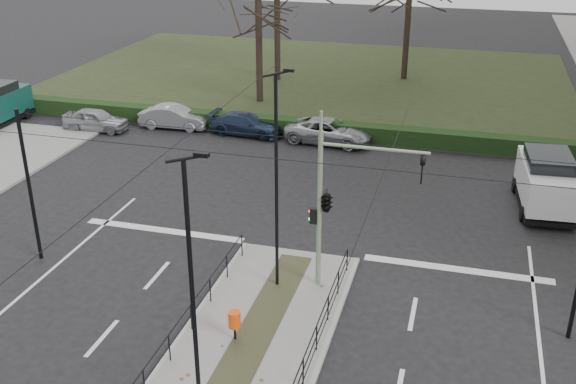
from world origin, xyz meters
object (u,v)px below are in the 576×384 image
traffic_light (329,199)px  parked_car_fourth (329,131)px  parked_car_first (96,120)px  white_van (546,180)px  litter_bin (234,320)px  streetlamp_median_far (277,182)px  bare_tree_near (258,0)px  parked_car_second (174,117)px  streetlamp_median_near (194,302)px  parked_car_third (247,124)px

traffic_light → parked_car_fourth: size_ratio=1.17×
parked_car_first → white_van: (24.88, -4.33, 0.67)m
litter_bin → streetlamp_median_far: streetlamp_median_far is taller
streetlamp_median_far → bare_tree_near: (-7.71, 22.22, 2.62)m
parked_car_second → bare_tree_near: bearing=-29.7°
litter_bin → bare_tree_near: 27.35m
streetlamp_median_far → parked_car_first: bearing=137.6°
streetlamp_median_far → parked_car_first: streetlamp_median_far is taller
streetlamp_median_near → white_van: bearing=61.0°
parked_car_second → white_van: bearing=-109.5°
traffic_light → parked_car_third: size_ratio=1.32×
streetlamp_median_near → parked_car_fourth: size_ratio=1.58×
parked_car_second → white_van: (20.55, -5.99, 0.65)m
streetlamp_median_near → white_van: (9.45, 17.07, -2.76)m
parked_car_first → white_van: size_ratio=0.77×
white_van → parked_car_first: bearing=170.1°
bare_tree_near → parked_car_first: bearing=-132.7°
white_van → bare_tree_near: (-17.28, 12.58, 5.41)m
parked_car_second → bare_tree_near: 9.53m
white_van → bare_tree_near: 22.05m
streetlamp_median_near → parked_car_third: bearing=105.9°
parked_car_fourth → bare_tree_near: (-6.21, 6.68, 6.06)m
parked_car_first → parked_car_second: 4.63m
parked_car_third → streetlamp_median_near: bearing=-159.6°
parked_car_third → streetlamp_median_far: bearing=-153.1°
streetlamp_median_near → bare_tree_near: 30.78m
traffic_light → parked_car_first: size_ratio=1.48×
bare_tree_near → litter_bin: bearing=-74.1°
bare_tree_near → parked_car_fourth: bearing=-47.1°
streetlamp_median_near → litter_bin: bearing=97.2°
traffic_light → parked_car_first: 21.91m
streetlamp_median_near → white_van: streetlamp_median_near is taller
parked_car_fourth → traffic_light: bearing=-163.8°
streetlamp_median_far → parked_car_fourth: streetlamp_median_far is taller
streetlamp_median_far → streetlamp_median_near: bearing=-89.1°
traffic_light → parked_car_second: (-12.69, 15.17, -2.81)m
parked_car_first → litter_bin: bearing=-141.9°
streetlamp_median_far → white_van: (9.56, 9.64, -2.79)m
parked_car_second → traffic_light: bearing=-143.3°
parked_car_third → traffic_light: bearing=-147.2°
streetlamp_median_near → streetlamp_median_far: size_ratio=0.99×
parked_car_fourth → white_van: bearing=-113.9°
parked_car_first → parked_car_fourth: size_ratio=0.79×
bare_tree_near → traffic_light: bearing=-66.6°
streetlamp_median_near → parked_car_second: 25.82m
parked_car_fourth → bare_tree_near: 10.95m
litter_bin → streetlamp_median_near: size_ratio=0.13×
parked_car_first → parked_car_third: bearing=-81.9°
traffic_light → parked_car_third: traffic_light is taller
streetlamp_median_near → streetlamp_median_far: 7.43m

